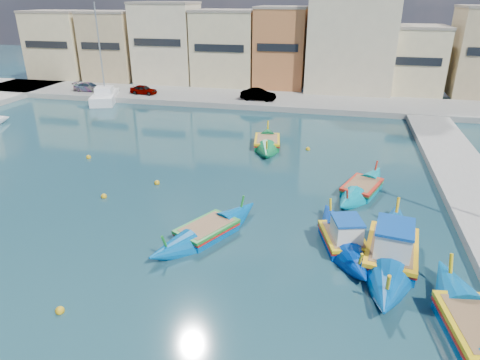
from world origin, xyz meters
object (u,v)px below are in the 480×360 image
(luzzu_green, at_px, (267,143))
(luzzu_blue_cabin, at_px, (343,240))
(luzzu_cyan_south, at_px, (479,334))
(yacht_north, at_px, (108,95))
(luzzu_blue_south, at_px, (207,232))
(luzzu_cyan_mid, at_px, (362,189))
(luzzu_turquoise_cabin, at_px, (391,252))
(church_block, at_px, (353,23))

(luzzu_green, bearing_deg, luzzu_blue_cabin, -66.14)
(luzzu_cyan_south, relative_size, yacht_north, 0.77)
(luzzu_blue_south, bearing_deg, luzzu_cyan_mid, 42.80)
(luzzu_green, bearing_deg, luzzu_turquoise_cabin, -60.35)
(luzzu_turquoise_cabin, height_order, luzzu_blue_south, luzzu_turquoise_cabin)
(luzzu_green, relative_size, luzzu_cyan_south, 0.88)
(luzzu_cyan_mid, relative_size, yacht_north, 0.65)
(luzzu_blue_cabin, xyz_separation_m, luzzu_cyan_south, (4.87, -5.40, -0.03))
(church_block, xyz_separation_m, luzzu_green, (-6.18, -23.46, -8.15))
(church_block, relative_size, luzzu_cyan_south, 2.12)
(luzzu_cyan_mid, relative_size, luzzu_blue_south, 1.00)
(luzzu_green, bearing_deg, luzzu_cyan_south, -60.37)
(luzzu_blue_cabin, distance_m, luzzu_cyan_mid, 6.81)
(church_block, relative_size, luzzu_cyan_mid, 2.49)
(luzzu_turquoise_cabin, relative_size, luzzu_blue_cabin, 1.36)
(luzzu_blue_cabin, xyz_separation_m, yacht_north, (-28.23, 27.60, 0.15))
(luzzu_blue_cabin, height_order, yacht_north, yacht_north)
(luzzu_blue_cabin, xyz_separation_m, luzzu_cyan_mid, (1.08, 6.72, -0.08))
(luzzu_cyan_mid, height_order, luzzu_cyan_south, luzzu_cyan_south)
(luzzu_turquoise_cabin, distance_m, luzzu_cyan_south, 5.37)
(church_block, xyz_separation_m, luzzu_turquoise_cabin, (2.35, -38.45, -8.02))
(yacht_north, bearing_deg, luzzu_cyan_south, -44.91)
(luzzu_turquoise_cabin, bearing_deg, luzzu_green, 119.65)
(luzzu_turquoise_cabin, bearing_deg, church_block, 93.50)
(luzzu_blue_south, bearing_deg, yacht_north, 127.15)
(luzzu_green, height_order, yacht_north, yacht_north)
(church_block, height_order, luzzu_green, church_block)
(church_block, height_order, luzzu_cyan_south, church_block)
(luzzu_blue_cabin, xyz_separation_m, luzzu_blue_south, (-6.85, -0.62, -0.08))
(luzzu_cyan_south, bearing_deg, luzzu_cyan_mid, 107.40)
(church_block, height_order, luzzu_turquoise_cabin, church_block)
(luzzu_blue_cabin, bearing_deg, luzzu_cyan_mid, 80.90)
(luzzu_green, bearing_deg, church_block, 75.25)
(luzzu_turquoise_cabin, relative_size, luzzu_cyan_mid, 1.34)
(luzzu_blue_cabin, relative_size, yacht_north, 0.64)
(church_block, xyz_separation_m, luzzu_cyan_south, (5.00, -43.11, -8.12))
(luzzu_turquoise_cabin, distance_m, yacht_north, 41.60)
(church_block, height_order, luzzu_cyan_mid, church_block)
(luzzu_blue_south, bearing_deg, luzzu_blue_cabin, 5.19)
(luzzu_cyan_south, bearing_deg, luzzu_blue_cabin, 132.09)
(luzzu_blue_cabin, relative_size, luzzu_cyan_south, 0.84)
(luzzu_blue_cabin, bearing_deg, luzzu_cyan_south, -47.91)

